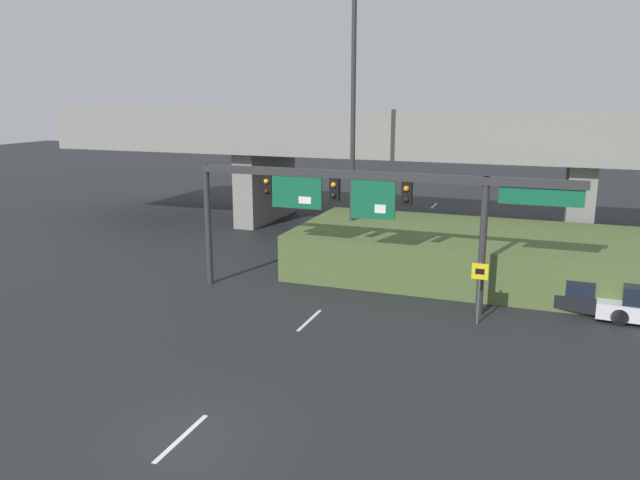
{
  "coord_description": "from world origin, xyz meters",
  "views": [
    {
      "loc": [
        8.16,
        -12.21,
        8.43
      ],
      "look_at": [
        0.0,
        9.91,
        2.9
      ],
      "focal_mm": 35.0,
      "sensor_mm": 36.0,
      "label": 1
    }
  ],
  "objects": [
    {
      "name": "ground_plane",
      "position": [
        0.0,
        0.0,
        0.0
      ],
      "size": [
        160.0,
        160.0,
        0.0
      ],
      "primitive_type": "plane",
      "color": "black"
    },
    {
      "name": "lane_markings",
      "position": [
        0.0,
        13.19,
        0.0
      ],
      "size": [
        0.14,
        46.96,
        0.01
      ],
      "color": "silver",
      "rests_on": "ground"
    },
    {
      "name": "signal_gantry",
      "position": [
        1.13,
        11.64,
        4.42
      ],
      "size": [
        15.69,
        0.44,
        5.43
      ],
      "color": "#2D2D30",
      "rests_on": "ground"
    },
    {
      "name": "speed_limit_sign",
      "position": [
        6.06,
        10.56,
        1.57
      ],
      "size": [
        0.6,
        0.11,
        2.41
      ],
      "color": "#4C4C4C",
      "rests_on": "ground"
    },
    {
      "name": "highway_light_pole_near",
      "position": [
        -1.12,
        17.67,
        7.12
      ],
      "size": [
        0.7,
        0.36,
        13.48
      ],
      "color": "#2D2D30",
      "rests_on": "ground"
    },
    {
      "name": "overpass_bridge",
      "position": [
        0.0,
        25.96,
        5.43
      ],
      "size": [
        46.42,
        8.76,
        7.62
      ],
      "color": "gray",
      "rests_on": "ground"
    },
    {
      "name": "grass_embankment",
      "position": [
        5.24,
        17.0,
        1.07
      ],
      "size": [
        16.85,
        8.03,
        2.13
      ],
      "color": "#4C6033",
      "rests_on": "ground"
    },
    {
      "name": "parked_sedan_near_right",
      "position": [
        9.28,
        13.77,
        0.63
      ],
      "size": [
        4.89,
        2.8,
        1.35
      ],
      "rotation": [
        0.0,
        0.0,
        -0.23
      ],
      "color": "black",
      "rests_on": "ground"
    }
  ]
}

